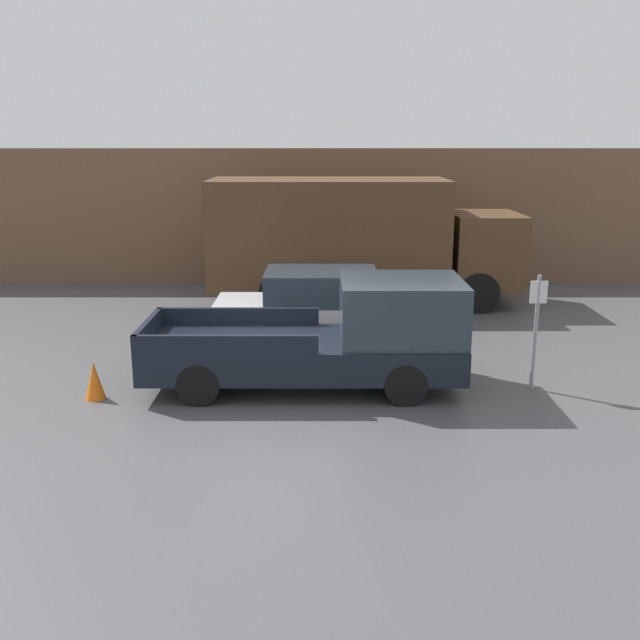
# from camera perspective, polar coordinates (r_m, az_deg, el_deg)

# --- Properties ---
(ground_plane) EXTENTS (60.00, 60.00, 0.00)m
(ground_plane) POSITION_cam_1_polar(r_m,az_deg,el_deg) (12.88, -4.04, -5.69)
(ground_plane) COLOR #4C4C4F
(building_wall) EXTENTS (28.00, 0.15, 4.08)m
(building_wall) POSITION_cam_1_polar(r_m,az_deg,el_deg) (21.97, -2.33, 8.24)
(building_wall) COLOR brown
(building_wall) RESTS_ON ground
(pickup_truck) EXTENTS (5.65, 2.06, 1.99)m
(pickup_truck) POSITION_cam_1_polar(r_m,az_deg,el_deg) (12.80, 1.44, -1.42)
(pickup_truck) COLOR black
(pickup_truck) RESTS_ON ground
(car) EXTENTS (4.45, 1.98, 1.58)m
(car) POSITION_cam_1_polar(r_m,az_deg,el_deg) (15.78, -0.13, 1.17)
(car) COLOR silver
(car) RESTS_ON ground
(delivery_truck) EXTENTS (8.22, 2.53, 3.34)m
(delivery_truck) POSITION_cam_1_polar(r_m,az_deg,el_deg) (19.23, 2.82, 6.66)
(delivery_truck) COLOR #4C331E
(delivery_truck) RESTS_ON ground
(parking_sign) EXTENTS (0.30, 0.07, 2.10)m
(parking_sign) POSITION_cam_1_polar(r_m,az_deg,el_deg) (13.16, 16.99, -0.43)
(parking_sign) COLOR gray
(parking_sign) RESTS_ON ground
(newspaper_box) EXTENTS (0.45, 0.40, 1.15)m
(newspaper_box) POSITION_cam_1_polar(r_m,az_deg,el_deg) (21.86, 2.51, 4.32)
(newspaper_box) COLOR #194CB2
(newspaper_box) RESTS_ON ground
(traffic_cone) EXTENTS (0.35, 0.35, 0.67)m
(traffic_cone) POSITION_cam_1_polar(r_m,az_deg,el_deg) (12.98, -17.50, -4.62)
(traffic_cone) COLOR orange
(traffic_cone) RESTS_ON ground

